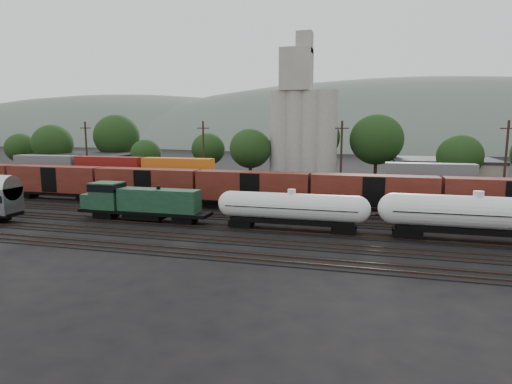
% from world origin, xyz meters
% --- Properties ---
extents(ground, '(600.00, 600.00, 0.00)m').
position_xyz_m(ground, '(0.00, 0.00, 0.00)').
color(ground, black).
extents(tracks, '(180.00, 33.20, 0.20)m').
position_xyz_m(tracks, '(0.00, 0.00, 0.05)').
color(tracks, black).
rests_on(tracks, ground).
extents(green_locomotive, '(16.03, 2.83, 4.24)m').
position_xyz_m(green_locomotive, '(-9.45, -5.00, 2.43)').
color(green_locomotive, black).
rests_on(green_locomotive, ground).
extents(tank_car_a, '(16.26, 2.91, 4.26)m').
position_xyz_m(tank_car_a, '(8.81, -5.00, 2.54)').
color(tank_car_a, white).
rests_on(tank_car_a, ground).
extents(tank_car_b, '(18.16, 3.25, 4.76)m').
position_xyz_m(tank_car_b, '(26.63, -5.00, 2.82)').
color(tank_car_b, white).
rests_on(tank_car_b, ground).
extents(orange_locomotive, '(17.10, 2.85, 4.27)m').
position_xyz_m(orange_locomotive, '(-1.50, 10.00, 2.45)').
color(orange_locomotive, black).
rests_on(orange_locomotive, ground).
extents(boxcar_string, '(122.80, 2.90, 4.20)m').
position_xyz_m(boxcar_string, '(-5.94, 5.00, 3.12)').
color(boxcar_string, black).
rests_on(boxcar_string, ground).
extents(container_wall, '(161.90, 2.60, 5.80)m').
position_xyz_m(container_wall, '(3.65, 15.00, 2.48)').
color(container_wall, black).
rests_on(container_wall, ground).
extents(grain_silo, '(13.40, 5.00, 29.00)m').
position_xyz_m(grain_silo, '(3.28, 36.00, 11.26)').
color(grain_silo, '#A3A196').
rests_on(grain_silo, ground).
extents(industrial_sheds, '(119.38, 17.26, 5.10)m').
position_xyz_m(industrial_sheds, '(6.63, 35.25, 2.56)').
color(industrial_sheds, '#9E937F').
rests_on(industrial_sheds, ground).
extents(tree_band, '(167.18, 21.81, 14.07)m').
position_xyz_m(tree_band, '(-3.72, 37.69, 7.46)').
color(tree_band, black).
rests_on(tree_band, ground).
extents(utility_poles, '(122.20, 0.36, 12.00)m').
position_xyz_m(utility_poles, '(0.00, 22.00, 6.21)').
color(utility_poles, black).
rests_on(utility_poles, ground).
extents(distant_hills, '(860.00, 286.00, 130.00)m').
position_xyz_m(distant_hills, '(23.92, 260.00, -20.56)').
color(distant_hills, '#59665B').
rests_on(distant_hills, ground).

